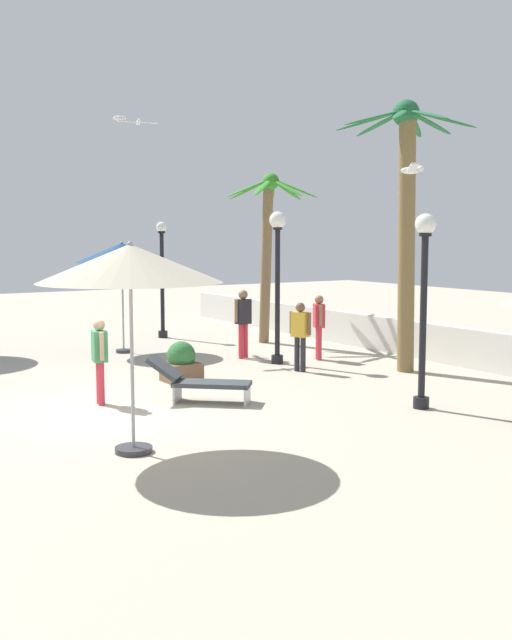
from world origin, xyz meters
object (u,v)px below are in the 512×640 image
at_px(lamp_post_1, 162,273).
at_px(guest_1, 300,330).
at_px(lounge_chair_0, 199,381).
at_px(palm_tree_1, 268,236).
at_px(seagull_1, 119,118).
at_px(palm_tree_2, 406,204).
at_px(lamp_post_3, 278,265).
at_px(planter, 181,363).
at_px(seagull_2, 138,122).
at_px(guest_2, 319,321).
at_px(patio_umbrella_0, 122,253).
at_px(patio_umbrella_1, 130,265).
at_px(lamp_post_2, 424,289).
at_px(seagull_0, 412,170).
at_px(guest_3, 100,353).
at_px(guest_0, 243,317).

height_order(lamp_post_1, guest_1, lamp_post_1).
bearing_deg(lounge_chair_0, guest_1, 115.12).
bearing_deg(palm_tree_1, seagull_1, -127.53).
distance_m(palm_tree_2, lamp_post_1, 8.41).
distance_m(lamp_post_3, planter, 3.61).
xyz_separation_m(seagull_1, seagull_2, (1.91, -0.24, -0.37)).
height_order(guest_1, guest_2, guest_2).
bearing_deg(patio_umbrella_0, patio_umbrella_1, -21.06).
bearing_deg(palm_tree_1, patio_umbrella_0, -98.07).
relative_size(lamp_post_1, lamp_post_2, 1.01).
bearing_deg(palm_tree_1, lamp_post_3, -28.97).
relative_size(lamp_post_2, lamp_post_3, 0.95).
bearing_deg(seagull_0, guest_2, 158.62).
bearing_deg(guest_3, planter, 117.25).
distance_m(palm_tree_1, seagull_1, 5.30).
bearing_deg(guest_0, planter, -54.34).
bearing_deg(patio_umbrella_0, lamp_post_1, 135.06).
distance_m(guest_2, seagull_0, 6.47).
xyz_separation_m(patio_umbrella_0, guest_1, (4.66, 2.32, -1.65)).
bearing_deg(patio_umbrella_1, lamp_post_3, 131.16).
xyz_separation_m(lamp_post_2, planter, (-4.41, -2.52, -1.72)).
height_order(lamp_post_2, seagull_0, seagull_0).
height_order(guest_0, seagull_1, seagull_1).
bearing_deg(palm_tree_1, lounge_chair_0, -42.27).
distance_m(lamp_post_3, seagull_2, 5.42).
bearing_deg(patio_umbrella_0, palm_tree_1, 81.93).
bearing_deg(patio_umbrella_0, guest_2, 45.37).
relative_size(lounge_chair_0, seagull_1, 1.75).
relative_size(guest_1, planter, 1.83).
height_order(palm_tree_2, guest_2, palm_tree_2).
bearing_deg(guest_1, guest_3, -81.10).
xyz_separation_m(palm_tree_2, planter, (-1.49, -4.81, -3.34)).
bearing_deg(patio_umbrella_1, seagull_0, 86.55).
relative_size(lamp_post_3, guest_0, 2.11).
distance_m(patio_umbrella_0, guest_0, 3.61).
xyz_separation_m(lamp_post_3, planter, (0.80, -2.93, -1.95)).
relative_size(seagull_0, seagull_1, 1.02).
relative_size(lamp_post_2, guest_0, 2.00).
height_order(guest_1, seagull_1, seagull_1).
bearing_deg(lamp_post_2, seagull_1, -173.21).
height_order(lamp_post_3, guest_3, lamp_post_3).
height_order(palm_tree_1, palm_tree_2, palm_tree_2).
height_order(patio_umbrella_1, seagull_1, seagull_1).
relative_size(patio_umbrella_1, guest_0, 1.73).
xyz_separation_m(palm_tree_2, guest_0, (-3.38, -2.17, -2.68)).
bearing_deg(guest_1, patio_umbrella_1, -55.24).
bearing_deg(guest_3, seagull_2, 150.03).
relative_size(lamp_post_3, planter, 4.23).
relative_size(lamp_post_2, guest_3, 2.20).
xyz_separation_m(lamp_post_2, seagull_2, (-8.78, -1.52, 3.82)).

